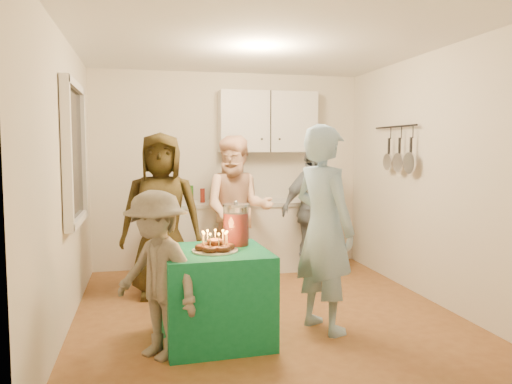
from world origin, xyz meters
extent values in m
plane|color=brown|center=(0.00, 0.00, 0.00)|extent=(4.00, 4.00, 0.00)
plane|color=white|center=(0.00, 0.00, 2.60)|extent=(4.00, 4.00, 0.00)
plane|color=silver|center=(0.00, 2.00, 1.30)|extent=(3.60, 3.60, 0.00)
plane|color=silver|center=(-1.80, 0.00, 1.30)|extent=(4.00, 4.00, 0.00)
plane|color=silver|center=(1.80, 0.00, 1.30)|extent=(4.00, 4.00, 0.00)
cube|color=black|center=(-1.77, 0.30, 1.55)|extent=(0.04, 1.00, 1.20)
cube|color=white|center=(0.20, 1.70, 0.43)|extent=(2.20, 0.58, 0.86)
cube|color=beige|center=(0.20, 1.70, 0.89)|extent=(2.24, 0.62, 0.05)
cube|color=white|center=(0.50, 1.85, 1.95)|extent=(1.30, 0.30, 0.80)
cube|color=black|center=(1.72, 0.70, 1.60)|extent=(0.12, 1.00, 0.60)
imported|color=white|center=(-0.01, 1.70, 1.05)|extent=(0.53, 0.38, 0.28)
cube|color=#106B3F|center=(-0.56, -0.61, 0.38)|extent=(0.89, 0.89, 0.76)
cylinder|color=red|center=(-0.36, -0.43, 0.93)|extent=(0.22, 0.22, 0.34)
imported|color=#9EC5E5|center=(0.40, -0.58, 0.90)|extent=(0.66, 0.78, 1.80)
imported|color=brown|center=(-0.95, 0.77, 0.88)|extent=(0.92, 0.65, 1.77)
imported|color=#FFAA85|center=(-0.05, 1.11, 0.87)|extent=(0.98, 0.84, 1.75)
imported|color=black|center=(0.94, 1.27, 0.82)|extent=(1.05, 0.75, 1.65)
imported|color=#645D50|center=(-1.05, -0.85, 0.64)|extent=(0.90, 0.94, 1.28)
camera|label=1|loc=(-1.13, -4.64, 1.60)|focal=35.00mm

